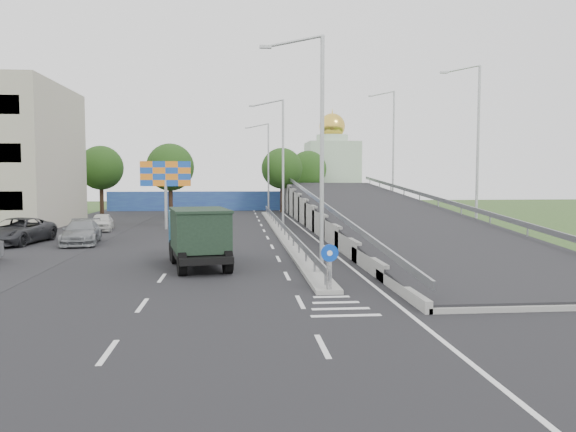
{
  "coord_description": "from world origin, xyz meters",
  "views": [
    {
      "loc": [
        -3.35,
        -17.78,
        4.34
      ],
      "look_at": [
        -0.62,
        11.83,
        2.2
      ],
      "focal_mm": 35.0,
      "sensor_mm": 36.0,
      "label": 1
    }
  ],
  "objects": [
    {
      "name": "road_surface",
      "position": [
        -3.0,
        20.0,
        0.0
      ],
      "size": [
        26.0,
        90.0,
        0.04
      ],
      "primitive_type": "cube",
      "color": "black",
      "rests_on": "ground"
    },
    {
      "name": "church",
      "position": [
        10.0,
        60.0,
        5.31
      ],
      "size": [
        7.0,
        7.0,
        13.8
      ],
      "color": "#B2CCAD",
      "rests_on": "ground"
    },
    {
      "name": "parked_car_d",
      "position": [
        -13.13,
        18.53,
        0.76
      ],
      "size": [
        2.82,
        5.5,
        1.53
      ],
      "primitive_type": "imported",
      "rotation": [
        0.0,
        0.0,
        0.13
      ],
      "color": "gray",
      "rests_on": "ground"
    },
    {
      "name": "parking_strip",
      "position": [
        -16.0,
        20.0,
        0.0
      ],
      "size": [
        8.0,
        90.0,
        0.05
      ],
      "primitive_type": "cube",
      "color": "black",
      "rests_on": "ground"
    },
    {
      "name": "tree_left_far",
      "position": [
        -18.0,
        45.0,
        5.18
      ],
      "size": [
        4.8,
        4.8,
        7.6
      ],
      "color": "black",
      "rests_on": "ground"
    },
    {
      "name": "billboard",
      "position": [
        -9.0,
        28.0,
        4.19
      ],
      "size": [
        4.0,
        0.24,
        5.5
      ],
      "color": "#B2B5B7",
      "rests_on": "ground"
    },
    {
      "name": "dump_truck",
      "position": [
        -5.2,
        9.18,
        1.56
      ],
      "size": [
        3.46,
        6.7,
        2.81
      ],
      "rotation": [
        0.0,
        0.0,
        0.19
      ],
      "color": "black",
      "rests_on": "ground"
    },
    {
      "name": "tree_ramp_far",
      "position": [
        6.0,
        55.0,
        5.18
      ],
      "size": [
        4.8,
        4.8,
        7.6
      ],
      "color": "black",
      "rests_on": "ground"
    },
    {
      "name": "blue_wall",
      "position": [
        -4.0,
        52.0,
        1.2
      ],
      "size": [
        30.0,
        0.5,
        2.4
      ],
      "primitive_type": "cube",
      "color": "#283A95",
      "rests_on": "ground"
    },
    {
      "name": "median",
      "position": [
        0.0,
        24.0,
        0.1
      ],
      "size": [
        1.0,
        44.0,
        0.2
      ],
      "primitive_type": "cube",
      "color": "gray",
      "rests_on": "ground"
    },
    {
      "name": "tree_median_far",
      "position": [
        2.0,
        48.0,
        5.18
      ],
      "size": [
        4.8,
        4.8,
        7.6
      ],
      "color": "black",
      "rests_on": "ground"
    },
    {
      "name": "lamp_post_near",
      "position": [
        0.11,
        6.0,
        5.81
      ],
      "size": [
        2.74,
        0.18,
        10.08
      ],
      "color": "#B2B5B7",
      "rests_on": "median"
    },
    {
      "name": "median_guardrail",
      "position": [
        0.0,
        24.0,
        0.75
      ],
      "size": [
        0.09,
        44.0,
        0.71
      ],
      "color": "gray",
      "rests_on": "median"
    },
    {
      "name": "lamp_post_mid",
      "position": [
        0.11,
        26.0,
        5.81
      ],
      "size": [
        2.74,
        0.18,
        10.08
      ],
      "color": "#B2B5B7",
      "rests_on": "median"
    },
    {
      "name": "sign_bollard",
      "position": [
        0.0,
        2.17,
        1.03
      ],
      "size": [
        0.64,
        0.23,
        1.67
      ],
      "color": "black",
      "rests_on": "median"
    },
    {
      "name": "parked_car_e",
      "position": [
        -13.88,
        27.15,
        0.7
      ],
      "size": [
        2.25,
        4.33,
        1.41
      ],
      "primitive_type": "imported",
      "rotation": [
        0.0,
        0.0,
        0.15
      ],
      "color": "silver",
      "rests_on": "ground"
    },
    {
      "name": "overpass_ramp",
      "position": [
        7.5,
        24.0,
        1.75
      ],
      "size": [
        10.0,
        50.0,
        3.5
      ],
      "color": "gray",
      "rests_on": "ground"
    },
    {
      "name": "ground",
      "position": [
        0.0,
        0.0,
        0.0
      ],
      "size": [
        160.0,
        160.0,
        0.0
      ],
      "primitive_type": "plane",
      "color": "#2D4C1E",
      "rests_on": "ground"
    },
    {
      "name": "lamp_post_far",
      "position": [
        0.11,
        46.0,
        5.81
      ],
      "size": [
        2.74,
        0.18,
        10.08
      ],
      "color": "#B2B5B7",
      "rests_on": "median"
    },
    {
      "name": "parked_car_c",
      "position": [
        -17.2,
        18.95,
        0.83
      ],
      "size": [
        3.6,
        6.32,
        1.66
      ],
      "primitive_type": "imported",
      "rotation": [
        0.0,
        0.0,
        -0.15
      ],
      "color": "#2B2C2F",
      "rests_on": "ground"
    },
    {
      "name": "tree_left_mid",
      "position": [
        -10.0,
        40.0,
        5.18
      ],
      "size": [
        4.8,
        4.8,
        7.6
      ],
      "color": "black",
      "rests_on": "ground"
    }
  ]
}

